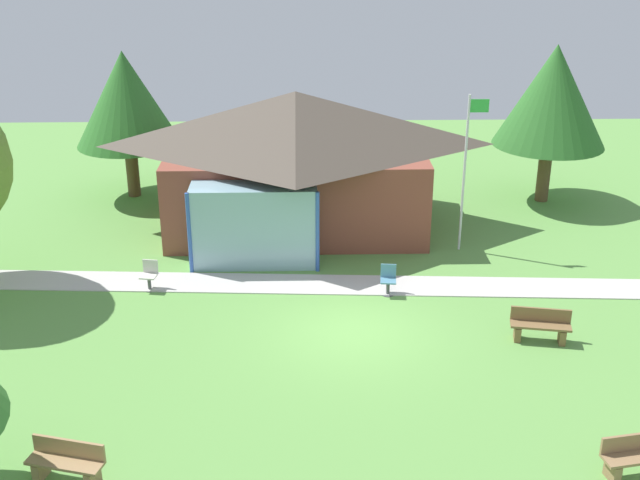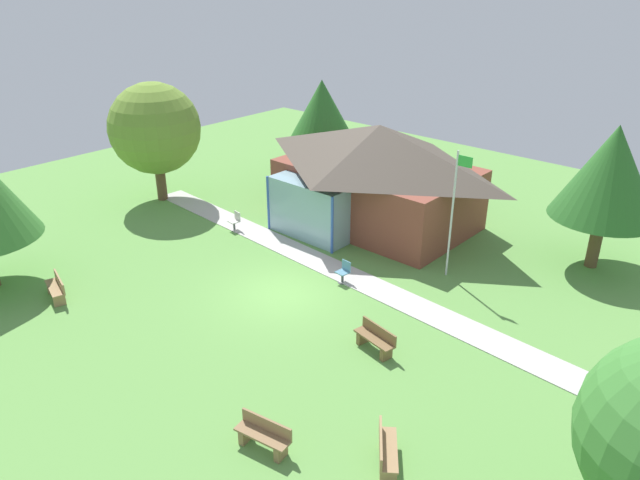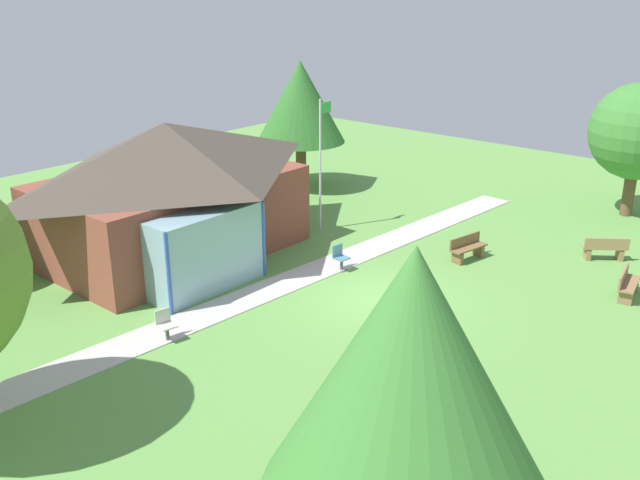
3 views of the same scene
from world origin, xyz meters
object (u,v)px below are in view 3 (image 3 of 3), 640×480
pavilion (170,188)px  bench_front_left (428,459)px  flagpole (321,159)px  bench_front_right (627,285)px  bench_mid_right (467,249)px  patio_chair_west (166,326)px  tree_far_east (638,132)px  bench_lawn_far_right (605,249)px  patio_chair_lawn_spare (340,258)px  tree_behind_pavilion_right (300,102)px  tree_lawn_corner (410,377)px

pavilion → bench_front_left: bearing=-108.1°
flagpole → bench_front_right: size_ratio=3.24×
bench_mid_right → bench_front_right: bearing=105.6°
flagpole → bench_front_left: (-9.63, -11.00, -2.39)m
patio_chair_west → tree_far_east: size_ratio=0.16×
bench_lawn_far_right → patio_chair_lawn_spare: (-6.61, 6.34, 0.01)m
bench_lawn_far_right → tree_behind_pavilion_right: 14.46m
flagpole → bench_mid_right: bearing=-81.1°
tree_far_east → tree_behind_pavilion_right: bearing=113.5°
pavilion → patio_chair_lawn_spare: 6.30m
bench_front_left → tree_lawn_corner: 4.61m
bench_mid_right → patio_chair_lawn_spare: patio_chair_lawn_spare is taller
patio_chair_lawn_spare → tree_behind_pavilion_right: size_ratio=0.15×
bench_mid_right → patio_chair_lawn_spare: (-3.58, 2.74, 0.01)m
bench_lawn_far_right → tree_lawn_corner: 16.88m
bench_front_left → patio_chair_west: size_ratio=1.82×
bench_front_right → bench_front_left: size_ratio=0.99×
flagpole → tree_lawn_corner: (-12.32, -12.19, 1.16)m
tree_behind_pavilion_right → patio_chair_lawn_spare: bearing=-130.5°
flagpole → bench_mid_right: 6.40m
bench_front_right → bench_mid_right: 5.24m
bench_front_right → patio_chair_west: size_ratio=1.81×
flagpole → tree_far_east: tree_far_east is taller
patio_chair_lawn_spare → flagpole: bearing=-124.9°
bench_front_right → bench_lawn_far_right: (2.58, 1.62, 0.00)m
patio_chair_lawn_spare → tree_lawn_corner: 13.72m
bench_front_right → tree_behind_pavilion_right: size_ratio=0.27×
flagpole → patio_chair_west: bearing=-164.3°
bench_front_right → tree_behind_pavilion_right: bearing=-109.2°
bench_mid_right → tree_behind_pavilion_right: bearing=-95.4°
tree_behind_pavilion_right → bench_lawn_far_right: bearing=-89.8°
pavilion → tree_lawn_corner: size_ratio=1.60×
bench_front_right → tree_far_east: (8.14, 2.74, 3.05)m
bench_mid_right → bench_front_left: 11.73m
bench_mid_right → tree_lawn_corner: bearing=36.2°
bench_mid_right → tree_behind_pavilion_right: (2.98, 10.42, 3.53)m
tree_behind_pavilion_right → bench_mid_right: bearing=-106.0°
patio_chair_lawn_spare → tree_behind_pavilion_right: bearing=-125.1°
bench_lawn_far_right → tree_lawn_corner: tree_lawn_corner is taller
pavilion → tree_behind_pavilion_right: 9.63m
bench_mid_right → tree_lawn_corner: 15.10m
bench_mid_right → tree_lawn_corner: (-13.24, -6.33, 3.55)m
bench_mid_right → bench_front_left: size_ratio=1.00×
patio_chair_west → flagpole: bearing=-154.9°
bench_mid_right → tree_behind_pavilion_right: tree_behind_pavilion_right is taller
bench_lawn_far_right → patio_chair_lawn_spare: bearing=-171.2°
patio_chair_lawn_spare → patio_chair_west: 6.83m
tree_lawn_corner → tree_behind_pavilion_right: 23.32m
patio_chair_west → tree_far_east: (18.99, -5.69, 3.03)m
pavilion → tree_lawn_corner: tree_lawn_corner is taller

